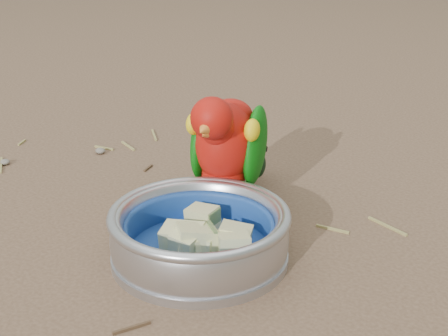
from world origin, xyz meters
The scene contains 6 objects.
ground centered at (0.00, 0.00, 0.00)m, with size 60.00×60.00×0.00m, color brown.
food_bowl centered at (0.10, 0.09, 0.01)m, with size 0.20×0.20×0.02m, color #B2B2BA.
bowl_wall centered at (0.10, 0.09, 0.04)m, with size 0.20×0.20×0.04m, color #B2B2BA, non-canonical shape.
fruit_wedges centered at (0.10, 0.09, 0.03)m, with size 0.12×0.12×0.03m, color beige, non-canonical shape.
lory_parrot centered at (0.04, 0.21, 0.08)m, with size 0.09×0.20×0.16m, color #AB110A, non-canonical shape.
ground_debris centered at (-0.03, 0.01, 0.00)m, with size 0.90×0.80×0.01m, color #94894C, non-canonical shape.
Camera 1 is at (0.55, -0.41, 0.39)m, focal length 55.00 mm.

